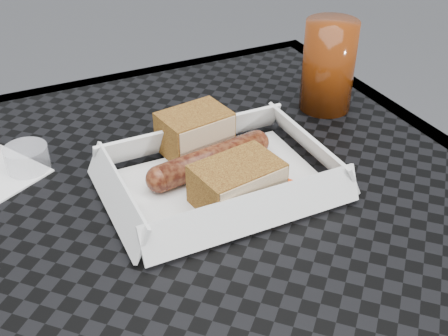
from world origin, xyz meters
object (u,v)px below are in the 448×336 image
bratwurst (210,160)px  patio_table (168,292)px  food_tray (220,184)px  drink_glass (328,66)px

bratwurst → patio_table: bearing=-136.9°
food_tray → drink_glass: drink_glass is taller
patio_table → bratwurst: 0.15m
food_tray → bratwurst: bratwurst is taller
food_tray → drink_glass: bearing=26.9°
food_tray → drink_glass: (0.21, 0.11, 0.06)m
bratwurst → drink_glass: drink_glass is taller
patio_table → bratwurst: bratwurst is taller
patio_table → food_tray: (0.09, 0.06, 0.08)m
patio_table → bratwurst: (0.09, 0.08, 0.09)m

